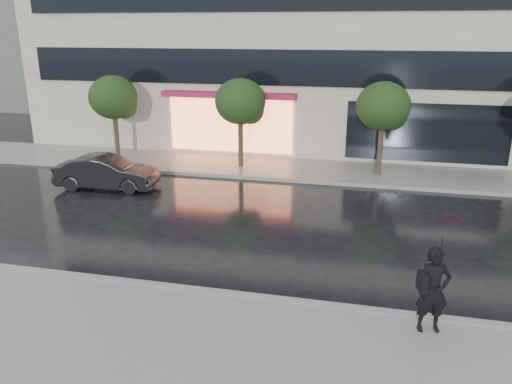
% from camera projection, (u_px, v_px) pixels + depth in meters
% --- Properties ---
extents(ground, '(120.00, 120.00, 0.00)m').
position_uv_depth(ground, '(257.00, 280.00, 12.54)').
color(ground, black).
rests_on(ground, ground).
extents(sidewalk_near, '(60.00, 4.50, 0.12)m').
position_uv_depth(sidewalk_near, '(219.00, 357.00, 9.51)').
color(sidewalk_near, slate).
rests_on(sidewalk_near, ground).
extents(sidewalk_far, '(60.00, 3.50, 0.12)m').
position_uv_depth(sidewalk_far, '(308.00, 170.00, 22.00)').
color(sidewalk_far, slate).
rests_on(sidewalk_far, ground).
extents(curb_near, '(60.00, 0.25, 0.14)m').
position_uv_depth(curb_near, '(247.00, 297.00, 11.59)').
color(curb_near, gray).
rests_on(curb_near, ground).
extents(curb_far, '(60.00, 0.25, 0.14)m').
position_uv_depth(curb_far, '(303.00, 181.00, 20.38)').
color(curb_far, gray).
rests_on(curb_far, ground).
extents(tree_far_west, '(2.20, 2.20, 3.99)m').
position_uv_depth(tree_far_west, '(115.00, 99.00, 22.79)').
color(tree_far_west, '#33261C').
rests_on(tree_far_west, ground).
extents(tree_mid_west, '(2.20, 2.20, 3.99)m').
position_uv_depth(tree_mid_west, '(242.00, 103.00, 21.52)').
color(tree_mid_west, '#33261C').
rests_on(tree_mid_west, ground).
extents(tree_mid_east, '(2.20, 2.20, 3.99)m').
position_uv_depth(tree_mid_east, '(385.00, 108.00, 20.25)').
color(tree_mid_east, '#33261C').
rests_on(tree_mid_east, ground).
extents(parked_car, '(4.05, 1.68, 1.31)m').
position_uv_depth(parked_car, '(107.00, 173.00, 19.44)').
color(parked_car, black).
rests_on(parked_car, ground).
extents(pedestrian_with_umbrella, '(1.20, 1.22, 2.55)m').
position_uv_depth(pedestrian_with_umbrella, '(439.00, 257.00, 9.75)').
color(pedestrian_with_umbrella, black).
rests_on(pedestrian_with_umbrella, sidewalk_near).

